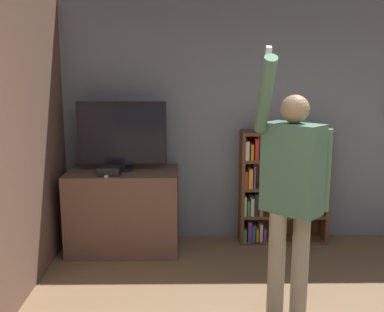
{
  "coord_description": "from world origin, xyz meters",
  "views": [
    {
      "loc": [
        -0.68,
        -1.96,
        1.94
      ],
      "look_at": [
        -0.64,
        1.87,
        1.19
      ],
      "focal_mm": 42.0,
      "sensor_mm": 36.0,
      "label": 1
    }
  ],
  "objects_px": {
    "television": "(122,135)",
    "game_console": "(109,171)",
    "person": "(292,189)",
    "bookshelf": "(276,189)"
  },
  "relations": [
    {
      "from": "television",
      "to": "game_console",
      "type": "relative_size",
      "value": 4.34
    },
    {
      "from": "person",
      "to": "bookshelf",
      "type": "bearing_deg",
      "value": 126.34
    },
    {
      "from": "bookshelf",
      "to": "person",
      "type": "xyz_separation_m",
      "value": [
        -0.23,
        -1.68,
        0.46
      ]
    },
    {
      "from": "television",
      "to": "person",
      "type": "height_order",
      "value": "person"
    },
    {
      "from": "television",
      "to": "game_console",
      "type": "distance_m",
      "value": 0.41
    },
    {
      "from": "bookshelf",
      "to": "person",
      "type": "distance_m",
      "value": 1.76
    },
    {
      "from": "game_console",
      "to": "bookshelf",
      "type": "relative_size",
      "value": 0.17
    },
    {
      "from": "television",
      "to": "game_console",
      "type": "xyz_separation_m",
      "value": [
        -0.11,
        -0.22,
        -0.33
      ]
    },
    {
      "from": "television",
      "to": "person",
      "type": "xyz_separation_m",
      "value": [
        1.45,
        -1.5,
        -0.18
      ]
    },
    {
      "from": "game_console",
      "to": "television",
      "type": "bearing_deg",
      "value": 63.74
    }
  ]
}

